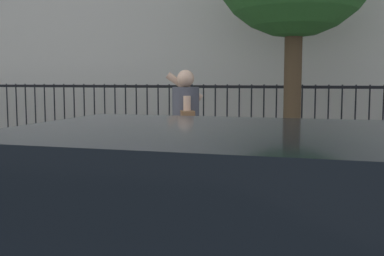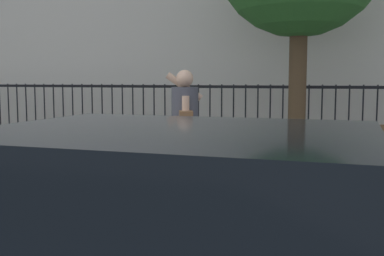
% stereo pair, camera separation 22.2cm
% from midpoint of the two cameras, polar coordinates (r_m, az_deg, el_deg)
% --- Properties ---
extents(ground_plane, '(60.00, 60.00, 0.00)m').
position_cam_midpoint_polar(ground_plane, '(5.14, -19.16, -13.83)').
color(ground_plane, black).
extents(sidewalk, '(28.00, 4.40, 0.15)m').
position_cam_midpoint_polar(sidewalk, '(6.93, -8.21, -7.79)').
color(sidewalk, gray).
rests_on(sidewalk, ground).
extents(iron_fence, '(12.03, 0.04, 1.60)m').
position_cam_midpoint_polar(iron_fence, '(10.22, 0.71, 2.02)').
color(iron_fence, black).
rests_on(iron_fence, ground).
extents(pedestrian_on_phone, '(0.53, 0.72, 1.67)m').
position_cam_midpoint_polar(pedestrian_on_phone, '(5.97, 0.22, 0.27)').
color(pedestrian_on_phone, tan).
rests_on(pedestrian_on_phone, sidewalk).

